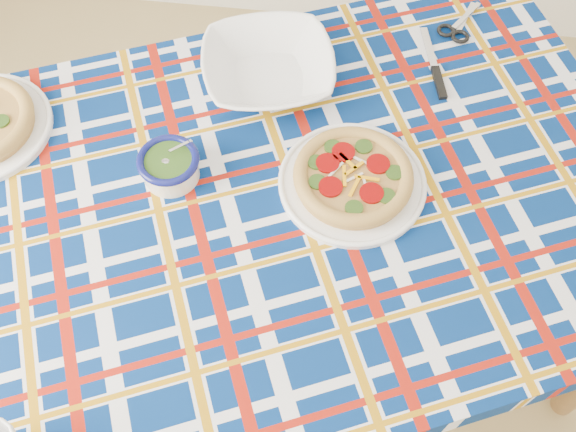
% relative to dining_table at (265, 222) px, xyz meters
% --- Properties ---
extents(dining_table, '(1.90, 1.58, 0.76)m').
position_rel_dining_table_xyz_m(dining_table, '(0.00, 0.00, 0.00)').
color(dining_table, brown).
rests_on(dining_table, floor).
extents(tablecloth, '(1.94, 1.62, 0.11)m').
position_rel_dining_table_xyz_m(tablecloth, '(-0.00, 0.00, 0.03)').
color(tablecloth, navy).
rests_on(tablecloth, dining_table).
extents(main_focaccia_plate, '(0.43, 0.43, 0.06)m').
position_rel_dining_table_xyz_m(main_focaccia_plate, '(0.18, 0.07, 0.11)').
color(main_focaccia_plate, '#AE7E3E').
rests_on(main_focaccia_plate, tablecloth).
extents(pesto_bowl, '(0.16, 0.16, 0.08)m').
position_rel_dining_table_xyz_m(pesto_bowl, '(-0.20, 0.04, 0.12)').
color(pesto_bowl, '#1E3B10').
rests_on(pesto_bowl, tablecloth).
extents(serving_bowl, '(0.37, 0.37, 0.07)m').
position_rel_dining_table_xyz_m(serving_bowl, '(-0.04, 0.34, 0.12)').
color(serving_bowl, white).
rests_on(serving_bowl, tablecloth).
extents(table_knife, '(0.07, 0.24, 0.01)m').
position_rel_dining_table_xyz_m(table_knife, '(0.34, 0.48, 0.08)').
color(table_knife, silver).
rests_on(table_knife, tablecloth).
extents(kitchen_scissors, '(0.16, 0.20, 0.02)m').
position_rel_dining_table_xyz_m(kitchen_scissors, '(0.42, 0.60, 0.09)').
color(kitchen_scissors, silver).
rests_on(kitchen_scissors, tablecloth).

